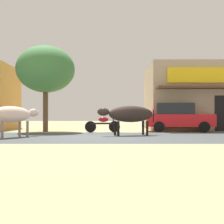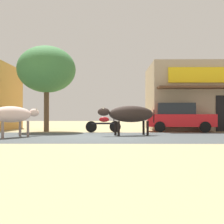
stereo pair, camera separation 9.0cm
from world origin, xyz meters
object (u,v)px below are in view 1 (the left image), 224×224
at_px(roadside_tree, 46,70).
at_px(parked_motorcycle, 104,124).
at_px(parked_hatchback_car, 178,117).
at_px(cow_near_brown, 13,115).
at_px(cow_far_dark, 130,114).

bearing_deg(roadside_tree, parked_motorcycle, -12.13).
relative_size(parked_hatchback_car, cow_near_brown, 1.56).
xyz_separation_m(cow_near_brown, cow_far_dark, (5.02, 1.22, 0.03)).
relative_size(roadside_tree, cow_near_brown, 1.97).
bearing_deg(parked_motorcycle, parked_hatchback_car, 12.11).
bearing_deg(parked_hatchback_car, roadside_tree, -178.42).
xyz_separation_m(roadside_tree, parked_hatchback_car, (7.69, 0.21, -2.75)).
bearing_deg(cow_far_dark, cow_near_brown, -166.39).
height_order(parked_hatchback_car, cow_far_dark, parked_hatchback_car).
bearing_deg(parked_motorcycle, roadside_tree, 167.87).
bearing_deg(cow_far_dark, parked_hatchback_car, 49.33).
xyz_separation_m(parked_motorcycle, cow_far_dark, (1.33, -2.58, 0.51)).
relative_size(parked_hatchback_car, parked_motorcycle, 2.03).
bearing_deg(parked_motorcycle, cow_near_brown, -134.24).
height_order(roadside_tree, parked_hatchback_car, roadside_tree).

